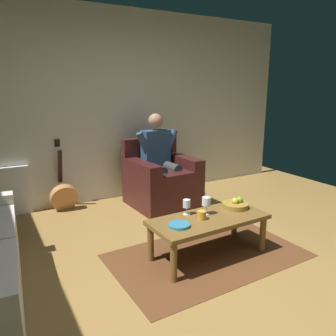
{
  "coord_description": "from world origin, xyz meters",
  "views": [
    {
      "loc": [
        1.69,
        1.76,
        1.59
      ],
      "look_at": [
        -0.07,
        -1.37,
        0.7
      ],
      "focal_mm": 35.62,
      "sensor_mm": 36.0,
      "label": 1
    }
  ],
  "objects_px": {
    "coffee_table": "(209,223)",
    "fruit_bowl": "(235,205)",
    "armchair": "(161,181)",
    "wine_glass_far": "(206,202)",
    "decorative_dish": "(179,225)",
    "person_seated": "(160,157)",
    "guitar": "(64,195)",
    "candle_jar": "(202,215)",
    "wine_glass_near": "(187,205)"
  },
  "relations": [
    {
      "from": "coffee_table",
      "to": "fruit_bowl",
      "type": "height_order",
      "value": "fruit_bowl"
    },
    {
      "from": "armchair",
      "to": "wine_glass_far",
      "type": "distance_m",
      "value": 1.47
    },
    {
      "from": "decorative_dish",
      "to": "person_seated",
      "type": "bearing_deg",
      "value": -112.35
    },
    {
      "from": "coffee_table",
      "to": "guitar",
      "type": "relative_size",
      "value": 1.22
    },
    {
      "from": "person_seated",
      "to": "wine_glass_far",
      "type": "height_order",
      "value": "person_seated"
    },
    {
      "from": "wine_glass_far",
      "to": "guitar",
      "type": "bearing_deg",
      "value": -62.85
    },
    {
      "from": "decorative_dish",
      "to": "candle_jar",
      "type": "bearing_deg",
      "value": -172.16
    },
    {
      "from": "wine_glass_far",
      "to": "wine_glass_near",
      "type": "bearing_deg",
      "value": -27.29
    },
    {
      "from": "guitar",
      "to": "wine_glass_far",
      "type": "relative_size",
      "value": 5.46
    },
    {
      "from": "wine_glass_near",
      "to": "armchair",
      "type": "bearing_deg",
      "value": -108.22
    },
    {
      "from": "wine_glass_far",
      "to": "person_seated",
      "type": "bearing_deg",
      "value": -100.71
    },
    {
      "from": "guitar",
      "to": "candle_jar",
      "type": "bearing_deg",
      "value": 113.5
    },
    {
      "from": "person_seated",
      "to": "guitar",
      "type": "height_order",
      "value": "person_seated"
    },
    {
      "from": "fruit_bowl",
      "to": "decorative_dish",
      "type": "bearing_deg",
      "value": 9.19
    },
    {
      "from": "fruit_bowl",
      "to": "guitar",
      "type": "bearing_deg",
      "value": -54.65
    },
    {
      "from": "coffee_table",
      "to": "wine_glass_near",
      "type": "bearing_deg",
      "value": -49.32
    },
    {
      "from": "wine_glass_near",
      "to": "decorative_dish",
      "type": "bearing_deg",
      "value": 44.81
    },
    {
      "from": "decorative_dish",
      "to": "candle_jar",
      "type": "xyz_separation_m",
      "value": [
        -0.26,
        -0.04,
        0.03
      ]
    },
    {
      "from": "coffee_table",
      "to": "decorative_dish",
      "type": "distance_m",
      "value": 0.36
    },
    {
      "from": "person_seated",
      "to": "wine_glass_far",
      "type": "xyz_separation_m",
      "value": [
        0.28,
        1.46,
        -0.15
      ]
    },
    {
      "from": "person_seated",
      "to": "decorative_dish",
      "type": "height_order",
      "value": "person_seated"
    },
    {
      "from": "decorative_dish",
      "to": "candle_jar",
      "type": "relative_size",
      "value": 2.41
    },
    {
      "from": "coffee_table",
      "to": "wine_glass_far",
      "type": "bearing_deg",
      "value": -106.5
    },
    {
      "from": "guitar",
      "to": "fruit_bowl",
      "type": "bearing_deg",
      "value": 125.35
    },
    {
      "from": "decorative_dish",
      "to": "candle_jar",
      "type": "height_order",
      "value": "candle_jar"
    },
    {
      "from": "person_seated",
      "to": "fruit_bowl",
      "type": "distance_m",
      "value": 1.48
    },
    {
      "from": "coffee_table",
      "to": "wine_glass_far",
      "type": "relative_size",
      "value": 6.66
    },
    {
      "from": "coffee_table",
      "to": "fruit_bowl",
      "type": "xyz_separation_m",
      "value": [
        -0.39,
        -0.08,
        0.09
      ]
    },
    {
      "from": "person_seated",
      "to": "guitar",
      "type": "xyz_separation_m",
      "value": [
        1.22,
        -0.39,
        -0.45
      ]
    },
    {
      "from": "decorative_dish",
      "to": "wine_glass_far",
      "type": "bearing_deg",
      "value": -162.25
    },
    {
      "from": "wine_glass_near",
      "to": "coffee_table",
      "type": "bearing_deg",
      "value": 130.68
    },
    {
      "from": "armchair",
      "to": "guitar",
      "type": "height_order",
      "value": "guitar"
    },
    {
      "from": "fruit_bowl",
      "to": "decorative_dish",
      "type": "distance_m",
      "value": 0.75
    },
    {
      "from": "person_seated",
      "to": "guitar",
      "type": "distance_m",
      "value": 1.36
    },
    {
      "from": "wine_glass_near",
      "to": "wine_glass_far",
      "type": "height_order",
      "value": "wine_glass_far"
    },
    {
      "from": "armchair",
      "to": "fruit_bowl",
      "type": "height_order",
      "value": "armchair"
    },
    {
      "from": "guitar",
      "to": "fruit_bowl",
      "type": "height_order",
      "value": "guitar"
    },
    {
      "from": "armchair",
      "to": "coffee_table",
      "type": "relative_size",
      "value": 0.78
    },
    {
      "from": "armchair",
      "to": "guitar",
      "type": "distance_m",
      "value": 1.3
    },
    {
      "from": "armchair",
      "to": "candle_jar",
      "type": "bearing_deg",
      "value": 72.46
    },
    {
      "from": "guitar",
      "to": "decorative_dish",
      "type": "height_order",
      "value": "guitar"
    },
    {
      "from": "fruit_bowl",
      "to": "armchair",
      "type": "bearing_deg",
      "value": -86.55
    },
    {
      "from": "guitar",
      "to": "candle_jar",
      "type": "relative_size",
      "value": 11.54
    },
    {
      "from": "wine_glass_far",
      "to": "decorative_dish",
      "type": "xyz_separation_m",
      "value": [
        0.37,
        0.12,
        -0.11
      ]
    },
    {
      "from": "wine_glass_near",
      "to": "fruit_bowl",
      "type": "relative_size",
      "value": 0.57
    },
    {
      "from": "coffee_table",
      "to": "wine_glass_far",
      "type": "height_order",
      "value": "wine_glass_far"
    },
    {
      "from": "fruit_bowl",
      "to": "decorative_dish",
      "type": "relative_size",
      "value": 1.35
    },
    {
      "from": "coffee_table",
      "to": "fruit_bowl",
      "type": "bearing_deg",
      "value": -168.36
    },
    {
      "from": "wine_glass_far",
      "to": "fruit_bowl",
      "type": "bearing_deg",
      "value": 179.96
    },
    {
      "from": "person_seated",
      "to": "coffee_table",
      "type": "relative_size",
      "value": 1.08
    }
  ]
}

